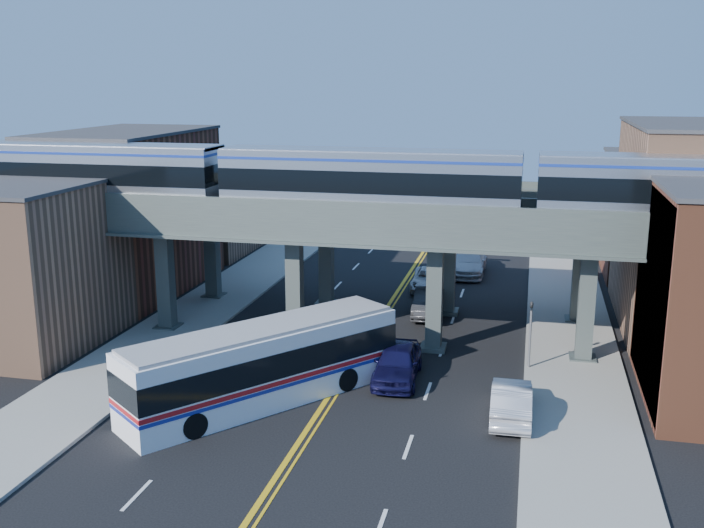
{
  "coord_description": "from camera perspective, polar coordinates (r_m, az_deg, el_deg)",
  "views": [
    {
      "loc": [
        8.91,
        -33.25,
        14.81
      ],
      "look_at": [
        -0.5,
        7.35,
        4.8
      ],
      "focal_mm": 40.0,
      "sensor_mm": 36.0,
      "label": 1
    }
  ],
  "objects": [
    {
      "name": "elevated_viaduct_far",
      "position": [
        49.77,
        2.55,
        3.85
      ],
      "size": [
        52.0,
        3.6,
        7.4
      ],
      "color": "#46514E",
      "rests_on": "ground"
    },
    {
      "name": "car_lane_a",
      "position": [
        39.4,
        3.31,
        -7.17
      ],
      "size": [
        2.41,
        5.47,
        1.83
      ],
      "primitive_type": "imported",
      "rotation": [
        0.0,
        0.0,
        0.05
      ],
      "color": "#0F0E36",
      "rests_on": "ground"
    },
    {
      "name": "building_west_b",
      "position": [
        57.13,
        -15.87,
        3.61
      ],
      "size": [
        8.0,
        14.0,
        11.0
      ],
      "primitive_type": "cube",
      "color": "brown",
      "rests_on": "ground"
    },
    {
      "name": "car_lane_b",
      "position": [
        50.09,
        5.65,
        -2.71
      ],
      "size": [
        2.1,
        5.4,
        1.75
      ],
      "primitive_type": "imported",
      "rotation": [
        0.0,
        0.0,
        0.05
      ],
      "color": "#2F2F31",
      "rests_on": "ground"
    },
    {
      "name": "sidewalk_west",
      "position": [
        50.04,
        -11.7,
        -3.9
      ],
      "size": [
        5.0,
        70.0,
        0.16
      ],
      "primitive_type": "cube",
      "color": "gray",
      "rests_on": "ground"
    },
    {
      "name": "car_lane_c",
      "position": [
        55.95,
        5.68,
        -1.12
      ],
      "size": [
        2.78,
        5.51,
        1.5
      ],
      "primitive_type": "imported",
      "rotation": [
        0.0,
        0.0,
        0.06
      ],
      "color": "silver",
      "rests_on": "ground"
    },
    {
      "name": "traffic_signal",
      "position": [
        41.2,
        12.86,
        -4.52
      ],
      "size": [
        0.15,
        0.18,
        4.1
      ],
      "color": "slate",
      "rests_on": "ground"
    },
    {
      "name": "car_parked_curb",
      "position": [
        35.89,
        11.51,
        -9.72
      ],
      "size": [
        1.84,
        5.04,
        1.65
      ],
      "primitive_type": "imported",
      "rotation": [
        0.0,
        0.0,
        3.16
      ],
      "color": "#BAB9BF",
      "rests_on": "ground"
    },
    {
      "name": "mural_panel",
      "position": [
        38.99,
        20.91,
        -2.36
      ],
      "size": [
        0.1,
        9.5,
        9.5
      ],
      "primitive_type": "cube",
      "color": "teal",
      "rests_on": "ground"
    },
    {
      "name": "building_west_c",
      "position": [
        68.87,
        -10.61,
        4.25
      ],
      "size": [
        8.0,
        10.0,
        8.0
      ],
      "primitive_type": "cube",
      "color": "#96694D",
      "rests_on": "ground"
    },
    {
      "name": "ground",
      "position": [
        37.47,
        -1.82,
        -9.78
      ],
      "size": [
        120.0,
        120.0,
        0.0
      ],
      "primitive_type": "plane",
      "color": "black",
      "rests_on": "ground"
    },
    {
      "name": "building_east_c",
      "position": [
        63.82,
        21.54,
        3.27
      ],
      "size": [
        8.0,
        10.0,
        9.0
      ],
      "primitive_type": "cube",
      "color": "brown",
      "rests_on": "ground"
    },
    {
      "name": "transit_bus",
      "position": [
        36.73,
        -6.44,
        -7.31
      ],
      "size": [
        10.8,
        12.62,
        3.52
      ],
      "rotation": [
        0.0,
        0.0,
        0.91
      ],
      "color": "white",
      "rests_on": "ground"
    },
    {
      "name": "building_west_a",
      "position": [
        47.38,
        -22.71,
        -0.13
      ],
      "size": [
        8.0,
        10.0,
        9.0
      ],
      "primitive_type": "cube",
      "color": "#96694D",
      "rests_on": "ground"
    },
    {
      "name": "sidewalk_east",
      "position": [
        45.76,
        15.65,
        -5.79
      ],
      "size": [
        5.0,
        70.0,
        0.16
      ],
      "primitive_type": "cube",
      "color": "gray",
      "rests_on": "ground"
    },
    {
      "name": "building_east_b",
      "position": [
        50.94,
        23.7,
        2.4
      ],
      "size": [
        8.0,
        14.0,
        12.0
      ],
      "primitive_type": "cube",
      "color": "#96694D",
      "rests_on": "ground"
    },
    {
      "name": "car_lane_d",
      "position": [
        60.72,
        8.46,
        0.14
      ],
      "size": [
        2.61,
        6.35,
        1.84
      ],
      "primitive_type": "imported",
      "rotation": [
        0.0,
        0.0,
        -0.01
      ],
      "color": "silver",
      "rests_on": "ground"
    },
    {
      "name": "transit_train",
      "position": [
        42.48,
        1.27,
        6.16
      ],
      "size": [
        49.98,
        3.14,
        3.66
      ],
      "color": "black",
      "rests_on": "elevated_viaduct_near"
    },
    {
      "name": "elevated_viaduct_near",
      "position": [
        43.02,
        0.84,
        2.33
      ],
      "size": [
        52.0,
        3.6,
        7.4
      ],
      "color": "#46514E",
      "rests_on": "ground"
    },
    {
      "name": "stop_sign",
      "position": [
        39.48,
        -0.3,
        -5.8
      ],
      "size": [
        0.76,
        0.09,
        2.63
      ],
      "color": "slate",
      "rests_on": "ground"
    }
  ]
}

